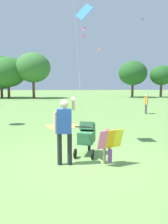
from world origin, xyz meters
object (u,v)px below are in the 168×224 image
stroller (87,135)px  picnic_blanket (63,126)px  child_with_butterfly_kite (108,142)px  person_sitting_far (146,103)px  kite_adult_black (84,17)px  person_adult_flyer (64,126)px

stroller → picnic_blanket: size_ratio=0.73×
child_with_butterfly_kite → stroller: 0.98m
stroller → person_sitting_far: person_sitting_far is taller
child_with_butterfly_kite → kite_adult_black: bearing=105.0°
stroller → picnic_blanket: stroller is taller
person_adult_flyer → picnic_blanket: bearing=92.8°
kite_adult_black → stroller: bearing=-88.8°
stroller → person_adult_flyer: bearing=-128.2°
person_adult_flyer → picnic_blanket: size_ratio=1.20×
picnic_blanket → person_adult_flyer: bearing=-87.2°
kite_adult_black → picnic_blanket: kite_adult_black is taller
person_adult_flyer → stroller: (0.65, 0.82, -0.46)m
child_with_butterfly_kite → picnic_blanket: child_with_butterfly_kite is taller
person_adult_flyer → picnic_blanket: person_adult_flyer is taller
child_with_butterfly_kite → kite_adult_black: 4.35m
person_adult_flyer → kite_adult_black: size_ratio=0.37×
picnic_blanket → person_sitting_far: bearing=37.1°
kite_adult_black → picnic_blanket: bearing=104.8°
child_with_butterfly_kite → person_adult_flyer: (-1.17, 0.01, 0.45)m
stroller → person_sitting_far: bearing=61.7°
stroller → picnic_blanket: 4.70m
stroller → picnic_blanket: (-0.91, 4.57, -0.60)m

